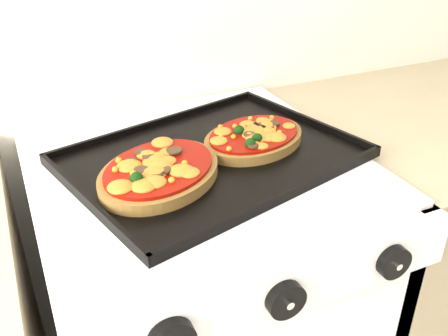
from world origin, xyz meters
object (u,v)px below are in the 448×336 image
stove (203,334)px  pizza_left (159,170)px  pizza_right (254,136)px  baking_tray (213,155)px

stove → pizza_left: (-0.09, -0.05, 0.48)m
stove → pizza_right: pizza_right is taller
stove → pizza_right: bearing=-0.8°
stove → pizza_left: pizza_left is taller
stove → pizza_left: size_ratio=3.86×
baking_tray → pizza_right: 0.09m
pizza_left → stove: bearing=30.9°
stove → baking_tray: 0.47m
baking_tray → pizza_left: size_ratio=2.13×
baking_tray → pizza_right: size_ratio=2.34×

